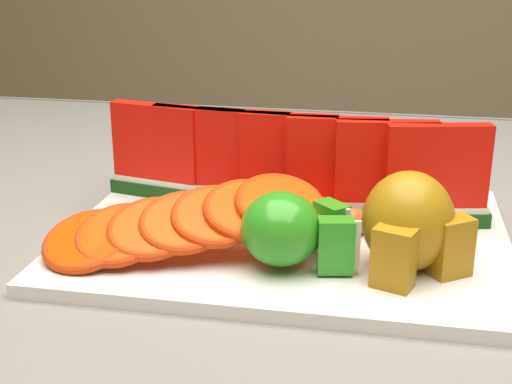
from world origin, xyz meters
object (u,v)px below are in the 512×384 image
Objects in this scene: platter at (287,237)px; pear_cluster at (410,225)px; side_plate at (397,138)px; fork at (201,137)px; apple_cluster at (290,230)px.

pear_cluster is (0.11, -0.06, 0.04)m from platter.
side_plate is 0.28m from fork.
platter is 0.38m from fork.
side_plate is at bearing 7.30° from fork.
apple_cluster is (0.01, -0.07, 0.04)m from platter.
side_plate is at bearing 75.39° from platter.
fork is at bearing 114.34° from apple_cluster.
apple_cluster is 0.46m from fork.
pear_cluster is 0.44m from side_plate.
apple_cluster is 0.56× the size of fork.
pear_cluster is at bearing -28.60° from platter.
platter is 0.39m from side_plate.
apple_cluster reaches higher than platter.
pear_cluster is 0.50× the size of fork.
apple_cluster reaches higher than fork.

